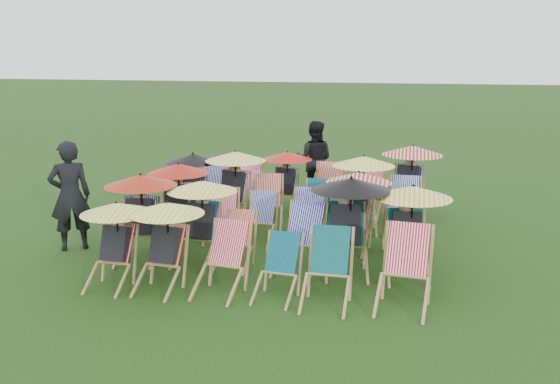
% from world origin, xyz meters
% --- Properties ---
extents(ground, '(100.00, 100.00, 0.00)m').
position_xyz_m(ground, '(0.00, 0.00, 0.00)').
color(ground, black).
rests_on(ground, ground).
extents(deckchair_0, '(1.01, 1.05, 1.20)m').
position_xyz_m(deckchair_0, '(-1.96, -2.25, 0.63)').
color(deckchair_0, '#A47D4C').
rests_on(deckchair_0, ground).
extents(deckchair_1, '(1.04, 1.10, 1.23)m').
position_xyz_m(deckchair_1, '(-1.22, -2.22, 0.65)').
color(deckchair_1, '#A47D4C').
rests_on(deckchair_1, ground).
extents(deckchair_2, '(0.74, 0.95, 0.94)m').
position_xyz_m(deckchair_2, '(-0.39, -2.21, 0.47)').
color(deckchair_2, '#A47D4C').
rests_on(deckchair_2, ground).
extents(deckchair_3, '(0.65, 0.83, 0.83)m').
position_xyz_m(deckchair_3, '(0.40, -2.22, 0.42)').
color(deckchair_3, '#A47D4C').
rests_on(deckchair_3, ground).
extents(deckchair_4, '(0.66, 0.91, 0.96)m').
position_xyz_m(deckchair_4, '(1.08, -2.29, 0.48)').
color(deckchair_4, '#A47D4C').
rests_on(deckchair_4, ground).
extents(deckchair_5, '(0.78, 1.02, 1.03)m').
position_xyz_m(deckchair_5, '(2.07, -2.20, 0.51)').
color(deckchair_5, '#A47D4C').
rests_on(deckchair_5, ground).
extents(deckchair_6, '(1.15, 1.24, 1.36)m').
position_xyz_m(deckchair_6, '(-2.08, -1.11, 0.72)').
color(deckchair_6, '#A47D4C').
rests_on(deckchair_6, ground).
extents(deckchair_7, '(1.10, 1.15, 1.30)m').
position_xyz_m(deckchair_7, '(-1.11, -1.06, 0.69)').
color(deckchair_7, '#A47D4C').
rests_on(deckchair_7, ground).
extents(deckchair_8, '(0.59, 0.79, 0.82)m').
position_xyz_m(deckchair_8, '(-0.49, -1.14, 0.41)').
color(deckchair_8, '#A47D4C').
rests_on(deckchair_8, ground).
extents(deckchair_9, '(0.81, 1.01, 1.00)m').
position_xyz_m(deckchair_9, '(0.51, -1.15, 0.50)').
color(deckchair_9, '#A47D4C').
rests_on(deckchair_9, ground).
extents(deckchair_10, '(1.21, 1.30, 1.43)m').
position_xyz_m(deckchair_10, '(1.22, -1.03, 0.76)').
color(deckchair_10, '#A47D4C').
rests_on(deckchair_10, ground).
extents(deckchair_11, '(1.14, 1.22, 1.35)m').
position_xyz_m(deckchair_11, '(2.11, -1.04, 0.71)').
color(deckchair_11, '#A47D4C').
rests_on(deckchair_11, ground).
extents(deckchair_12, '(1.11, 1.20, 1.31)m').
position_xyz_m(deckchair_12, '(-1.93, 0.14, 0.69)').
color(deckchair_12, '#A47D4C').
rests_on(deckchair_12, ground).
extents(deckchair_13, '(0.67, 0.87, 0.88)m').
position_xyz_m(deckchair_13, '(-1.09, 0.10, 0.44)').
color(deckchair_13, '#A47D4C').
rests_on(deckchair_13, ground).
extents(deckchair_14, '(0.61, 0.82, 0.85)m').
position_xyz_m(deckchair_14, '(-0.41, 0.07, 0.43)').
color(deckchair_14, '#A47D4C').
rests_on(deckchair_14, ground).
extents(deckchair_15, '(0.67, 0.90, 0.94)m').
position_xyz_m(deckchair_15, '(0.41, 0.08, 0.47)').
color(deckchair_15, '#A47D4C').
rests_on(deckchair_15, ground).
extents(deckchair_16, '(1.10, 1.16, 1.30)m').
position_xyz_m(deckchair_16, '(1.21, 0.10, 0.69)').
color(deckchair_16, '#A47D4C').
rests_on(deckchair_16, ground).
extents(deckchair_17, '(0.67, 0.84, 0.83)m').
position_xyz_m(deckchair_17, '(1.98, 0.04, 0.41)').
color(deckchair_17, '#A47D4C').
rests_on(deckchair_17, ground).
extents(deckchair_18, '(1.10, 1.14, 1.31)m').
position_xyz_m(deckchair_18, '(-2.08, 1.28, 0.69)').
color(deckchair_18, '#A47D4C').
rests_on(deckchair_18, ground).
extents(deckchair_19, '(1.16, 1.22, 1.38)m').
position_xyz_m(deckchair_19, '(-1.22, 1.23, 0.73)').
color(deckchair_19, '#A47D4C').
rests_on(deckchair_19, ground).
extents(deckchair_20, '(0.74, 0.94, 0.93)m').
position_xyz_m(deckchair_20, '(-0.51, 1.17, 0.47)').
color(deckchair_20, '#A47D4C').
rests_on(deckchair_20, ground).
extents(deckchair_21, '(0.68, 0.87, 0.86)m').
position_xyz_m(deckchair_21, '(0.37, 1.23, 0.43)').
color(deckchair_21, '#A47D4C').
rests_on(deckchair_21, ground).
extents(deckchair_22, '(1.15, 1.25, 1.37)m').
position_xyz_m(deckchair_22, '(1.23, 1.27, 0.72)').
color(deckchair_22, '#A47D4C').
rests_on(deckchair_22, ground).
extents(deckchair_23, '(0.67, 0.92, 0.98)m').
position_xyz_m(deckchair_23, '(2.01, 1.26, 0.49)').
color(deckchair_23, '#A47D4C').
rests_on(deckchair_23, ground).
extents(deckchair_24, '(0.71, 0.93, 0.95)m').
position_xyz_m(deckchair_24, '(-1.95, 2.34, 0.47)').
color(deckchair_24, '#A47D4C').
rests_on(deckchair_24, ground).
extents(deckchair_25, '(0.80, 1.00, 0.98)m').
position_xyz_m(deckchair_25, '(-1.20, 2.36, 0.49)').
color(deckchair_25, '#A47D4C').
rests_on(deckchair_25, ground).
extents(deckchair_26, '(1.03, 1.08, 1.22)m').
position_xyz_m(deckchair_26, '(-0.42, 2.34, 0.64)').
color(deckchair_26, '#A47D4C').
rests_on(deckchair_26, ground).
extents(deckchair_27, '(0.73, 0.97, 1.00)m').
position_xyz_m(deckchair_27, '(0.47, 2.28, 0.50)').
color(deckchair_27, '#A47D4C').
rests_on(deckchair_27, ground).
extents(deckchair_28, '(0.79, 1.01, 1.01)m').
position_xyz_m(deckchair_28, '(1.27, 2.30, 0.50)').
color(deckchair_28, '#A47D4C').
rests_on(deckchair_28, ground).
extents(deckchair_29, '(1.20, 1.27, 1.42)m').
position_xyz_m(deckchair_29, '(2.07, 2.37, 0.75)').
color(deckchair_29, '#A47D4C').
rests_on(deckchair_29, ground).
extents(person_left, '(0.80, 0.74, 1.84)m').
position_xyz_m(person_left, '(-3.39, -0.86, 0.92)').
color(person_left, black).
rests_on(person_left, ground).
extents(person_rear, '(0.86, 0.68, 1.73)m').
position_xyz_m(person_rear, '(0.01, 3.60, 0.87)').
color(person_rear, black).
rests_on(person_rear, ground).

